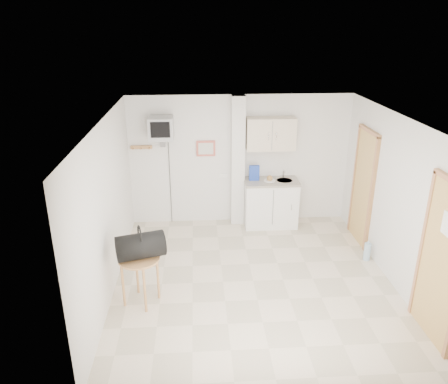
{
  "coord_description": "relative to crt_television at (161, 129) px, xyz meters",
  "views": [
    {
      "loc": [
        -0.83,
        -5.73,
        3.74
      ],
      "look_at": [
        -0.41,
        0.6,
        1.25
      ],
      "focal_mm": 35.0,
      "sensor_mm": 36.0,
      "label": 1
    }
  ],
  "objects": [
    {
      "name": "kitchenette",
      "position": [
        2.02,
        -0.02,
        -1.13
      ],
      "size": [
        1.03,
        0.58,
        2.1
      ],
      "color": "white",
      "rests_on": "ground"
    },
    {
      "name": "ground",
      "position": [
        1.45,
        -2.02,
        -1.94
      ],
      "size": [
        4.5,
        4.5,
        0.0
      ],
      "primitive_type": "plane",
      "color": "beige",
      "rests_on": "ground"
    },
    {
      "name": "crt_television",
      "position": [
        0.0,
        0.0,
        0.0
      ],
      "size": [
        0.44,
        0.45,
        2.15
      ],
      "color": "slate",
      "rests_on": "ground"
    },
    {
      "name": "duffel_bag",
      "position": [
        -0.17,
        -2.45,
        -1.04
      ],
      "size": [
        0.72,
        0.53,
        0.48
      ],
      "rotation": [
        0.0,
        0.0,
        0.29
      ],
      "color": "black",
      "rests_on": "round_table"
    },
    {
      "name": "room_envelope",
      "position": [
        1.69,
        -1.93,
        -0.4
      ],
      "size": [
        4.24,
        4.54,
        2.55
      ],
      "color": "white",
      "rests_on": "ground"
    },
    {
      "name": "water_bottle",
      "position": [
        3.43,
        -1.51,
        -1.78
      ],
      "size": [
        0.11,
        0.11,
        0.34
      ],
      "color": "#9EC1D7",
      "rests_on": "ground"
    },
    {
      "name": "round_table",
      "position": [
        -0.2,
        -2.45,
        -1.33
      ],
      "size": [
        0.57,
        0.57,
        0.71
      ],
      "rotation": [
        0.0,
        0.0,
        0.33
      ],
      "color": "#B07A41",
      "rests_on": "ground"
    }
  ]
}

